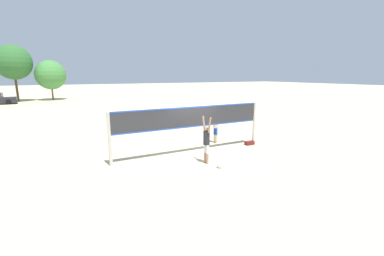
{
  "coord_description": "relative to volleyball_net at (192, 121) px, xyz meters",
  "views": [
    {
      "loc": [
        -5.72,
        -10.89,
        3.86
      ],
      "look_at": [
        0.0,
        0.0,
        1.29
      ],
      "focal_mm": 24.0,
      "sensor_mm": 36.0,
      "label": 1
    }
  ],
  "objects": [
    {
      "name": "ground_plane",
      "position": [
        0.0,
        0.0,
        -1.62
      ],
      "size": [
        200.0,
        200.0,
        0.0
      ],
      "primitive_type": "plane",
      "color": "beige"
    },
    {
      "name": "tree_left_cluster",
      "position": [
        -6.28,
        34.35,
        2.17
      ],
      "size": [
        4.38,
        4.38,
        5.98
      ],
      "color": "brown",
      "rests_on": "ground_plane"
    },
    {
      "name": "volleyball_net",
      "position": [
        0.0,
        0.0,
        0.0
      ],
      "size": [
        8.0,
        0.14,
        2.34
      ],
      "color": "beige",
      "rests_on": "ground_plane"
    },
    {
      "name": "volleyball",
      "position": [
        0.06,
        -2.38,
        -1.51
      ],
      "size": [
        0.23,
        0.23,
        0.23
      ],
      "color": "white",
      "rests_on": "ground_plane"
    },
    {
      "name": "player_spiker",
      "position": [
        -0.13,
        -1.6,
        -0.52
      ],
      "size": [
        0.28,
        0.7,
        2.09
      ],
      "rotation": [
        0.0,
        0.0,
        1.57
      ],
      "color": "tan",
      "rests_on": "ground_plane"
    },
    {
      "name": "gear_bag",
      "position": [
        3.57,
        -0.12,
        -1.52
      ],
      "size": [
        0.53,
        0.26,
        0.21
      ],
      "color": "maroon",
      "rests_on": "ground_plane"
    },
    {
      "name": "player_blocker",
      "position": [
        2.11,
        1.12,
        -0.47
      ],
      "size": [
        0.28,
        0.71,
        2.18
      ],
      "rotation": [
        0.0,
        0.0,
        -1.57
      ],
      "color": "beige",
      "rests_on": "ground_plane"
    },
    {
      "name": "tree_right_cluster",
      "position": [
        -10.75,
        33.88,
        3.91
      ],
      "size": [
        4.85,
        4.85,
        7.97
      ],
      "color": "#4C3823",
      "rests_on": "ground_plane"
    }
  ]
}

